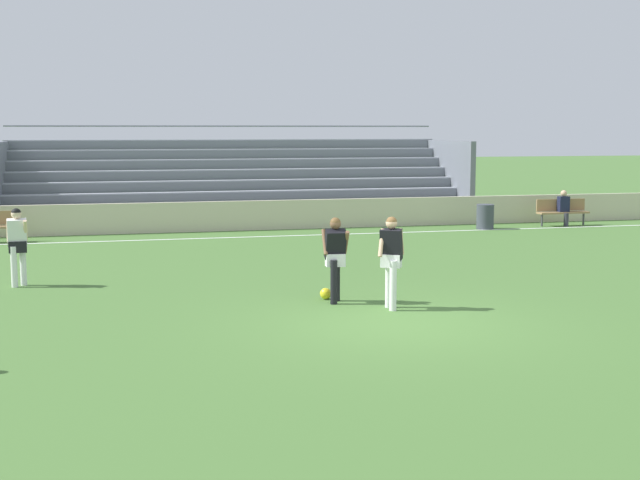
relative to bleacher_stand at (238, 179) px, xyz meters
name	(u,v)px	position (x,y,z in m)	size (l,w,h in m)	color
ground_plane	(395,323)	(0.10, -17.36, -1.48)	(160.00, 160.00, 0.00)	#477033
field_line_sideline	(267,236)	(0.10, -5.19, -1.48)	(44.00, 0.12, 0.01)	white
sideline_wall	(257,215)	(0.10, -3.43, -1.00)	(48.00, 0.16, 0.96)	beige
bleacher_stand	(238,179)	(0.00, 0.00, 0.00)	(16.45, 4.82, 3.41)	#9EA3AD
bench_near_wall_gap	(562,210)	(10.40, -4.62, -0.94)	(1.80, 0.40, 0.90)	#99754C
trash_bin	(485,217)	(7.44, -4.92, -1.08)	(0.57, 0.57, 0.81)	#3D424C
spectator_seated	(564,205)	(10.40, -4.74, -0.78)	(0.36, 0.42, 1.21)	#2D2D38
player_dark_trailing_run	(391,254)	(0.40, -16.24, -0.47)	(0.60, 0.44, 1.70)	white
player_dark_challenging	(335,252)	(-0.43, -15.42, -0.52)	(0.48, 0.52, 1.63)	black
player_white_wide_left	(17,240)	(-6.43, -12.21, -0.51)	(0.45, 0.49, 1.65)	white
soccer_ball	(326,294)	(-0.53, -15.07, -1.37)	(0.22, 0.22, 0.22)	yellow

